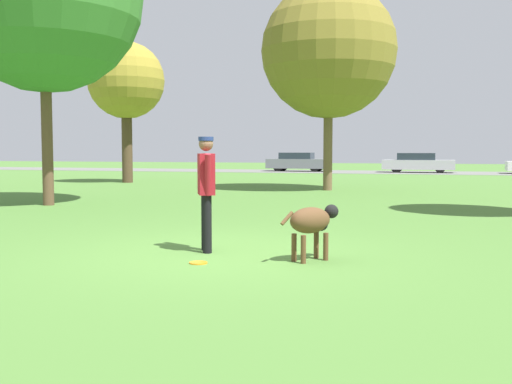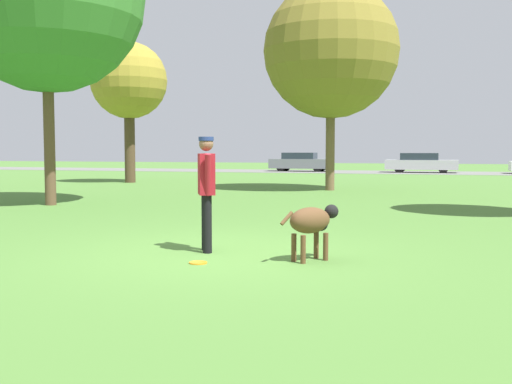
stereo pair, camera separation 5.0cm
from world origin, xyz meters
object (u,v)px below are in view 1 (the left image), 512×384
person (206,183)px  tree_mid_center (329,51)px  frisbee (198,263)px  parked_car_silver (418,163)px  dog (312,222)px  parked_car_grey (298,162)px  tree_far_left (126,81)px

person → tree_mid_center: bearing=156.0°
person → frisbee: size_ratio=7.01×
frisbee → parked_car_silver: 33.62m
person → parked_car_silver: 32.75m
parked_car_silver → frisbee: bearing=-91.7°
dog → parked_car_grey: 33.89m
person → dog: 1.71m
tree_far_left → tree_mid_center: size_ratio=0.84×
dog → tree_mid_center: bearing=46.8°
dog → tree_far_left: bearing=73.3°
frisbee → parked_car_silver: bearing=86.7°
tree_far_left → tree_mid_center: 10.03m
person → parked_car_silver: person is taller
dog → tree_far_left: (-11.88, 16.67, 4.06)m
tree_far_left → dog: bearing=-54.5°
frisbee → parked_car_silver: (1.93, 33.56, 0.63)m
person → dog: (1.62, -0.26, -0.48)m
frisbee → parked_car_grey: 34.24m
parked_car_silver → dog: bearing=-89.3°
parked_car_grey → parked_car_silver: (8.10, -0.11, -0.01)m
tree_mid_center → parked_car_silver: 19.57m
frisbee → person: bearing=104.5°
frisbee → parked_car_grey: size_ratio=0.06×
tree_mid_center → parked_car_silver: size_ratio=1.63×
parked_car_grey → parked_car_silver: 8.10m
parked_car_grey → parked_car_silver: parked_car_grey is taller
tree_far_left → parked_car_silver: 20.84m
person → tree_mid_center: (-0.59, 13.81, 4.08)m
tree_mid_center → dog: bearing=-81.1°
person → parked_car_grey: person is taller
dog → frisbee: bearing=152.3°
dog → frisbee: dog is taller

